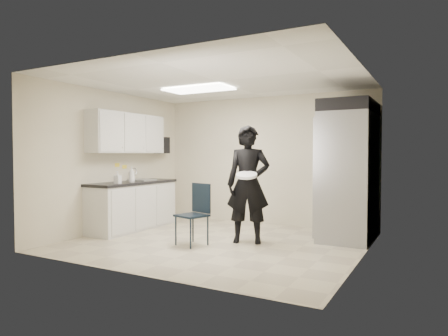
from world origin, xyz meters
The scene contains 21 objects.
floor centered at (0.00, 0.00, 0.00)m, with size 4.50×4.50×0.00m, color #B7AD8F.
ceiling centered at (0.00, 0.00, 2.60)m, with size 4.50×4.50×0.00m, color silver.
back_wall centered at (0.00, 2.00, 1.30)m, with size 4.50×4.50×0.00m, color beige.
left_wall centered at (-2.25, 0.00, 1.30)m, with size 4.00×4.00×0.00m, color beige.
right_wall centered at (2.25, 0.00, 1.30)m, with size 4.00×4.00×0.00m, color beige.
ceiling_panel centered at (-0.60, 0.40, 2.57)m, with size 1.20×0.60×0.02m, color white.
lower_counter centered at (-1.95, 0.20, 0.43)m, with size 0.60×1.90×0.86m, color silver.
countertop centered at (-1.95, 0.20, 0.89)m, with size 0.64×1.95×0.05m, color black.
sink centered at (-1.93, 0.45, 0.87)m, with size 0.42×0.40×0.14m, color gray.
faucet centered at (-2.13, 0.45, 1.02)m, with size 0.02×0.02×0.24m, color silver.
upper_cabinets centered at (-2.08, 0.20, 1.83)m, with size 0.35×1.80×0.75m, color silver.
towel_dispenser centered at (-2.14, 1.35, 1.62)m, with size 0.22×0.30×0.35m, color black.
notice_sticker_left centered at (-2.24, 0.10, 1.22)m, with size 0.00×0.12×0.07m, color yellow.
notice_sticker_right centered at (-2.24, 0.30, 1.18)m, with size 0.00×0.12×0.07m, color yellow.
commercial_fridge centered at (1.83, 1.27, 1.05)m, with size 0.80×1.35×2.10m, color gray.
fridge_compressor centered at (1.83, 1.27, 2.20)m, with size 0.80×1.35×0.20m, color black.
folding_chair centered at (-0.23, -0.40, 0.47)m, with size 0.42×0.42×0.94m, color black.
man_tuxedo centered at (0.46, 0.20, 0.94)m, with size 0.69×0.46×1.89m, color black.
bucket_lid centered at (0.55, -0.03, 1.10)m, with size 0.33×0.33×0.04m, color silver.
soap_bottle_a centered at (-1.75, -0.05, 1.06)m, with size 0.11×0.11×0.29m, color white.
soap_bottle_b centered at (-1.79, -0.38, 1.02)m, with size 0.10×0.10×0.22m, color #B0ADBA.
Camera 1 is at (3.18, -5.61, 1.43)m, focal length 32.00 mm.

